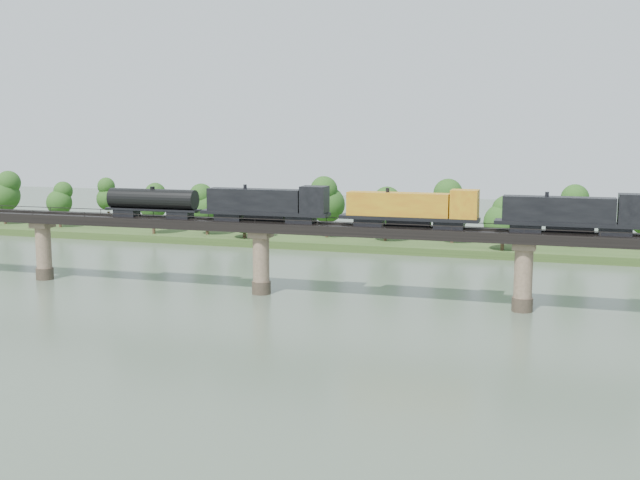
% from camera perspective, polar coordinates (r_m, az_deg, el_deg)
% --- Properties ---
extents(ground, '(400.00, 400.00, 0.00)m').
position_cam_1_polar(ground, '(100.55, -10.47, -7.23)').
color(ground, '#3C4C3B').
rests_on(ground, ground).
extents(far_bank, '(300.00, 24.00, 1.60)m').
position_cam_1_polar(far_bank, '(178.44, 2.25, -0.01)').
color(far_bank, '#2D451B').
rests_on(far_bank, ground).
extents(bridge, '(236.00, 30.00, 11.50)m').
position_cam_1_polar(bridge, '(126.02, -4.21, -1.40)').
color(bridge, '#473A2D').
rests_on(bridge, ground).
extents(bridge_superstructure, '(220.00, 4.90, 0.75)m').
position_cam_1_polar(bridge_superstructure, '(125.10, -4.24, 1.46)').
color(bridge_superstructure, black).
rests_on(bridge_superstructure, bridge).
extents(far_treeline, '(289.06, 17.54, 13.60)m').
position_cam_1_polar(far_treeline, '(175.48, -0.70, 2.49)').
color(far_treeline, '#382619').
rests_on(far_treeline, far_bank).
extents(freight_train, '(83.11, 3.24, 5.72)m').
position_cam_1_polar(freight_train, '(119.93, 2.88, 2.34)').
color(freight_train, black).
rests_on(freight_train, bridge).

